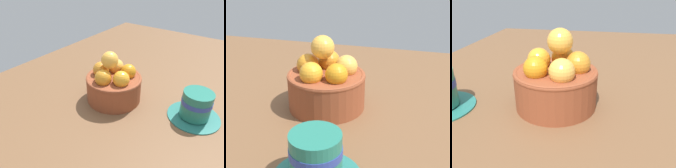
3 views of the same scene
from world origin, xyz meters
The scene contains 3 objects.
ground_plane centered at (0.00, 0.00, -1.80)cm, with size 144.71×83.66×3.61cm, color brown.
terracotta_bowl centered at (-0.06, 0.06, 5.09)cm, with size 15.41×15.41×14.56cm.
coffee_cup centered at (5.11, -21.44, 3.42)cm, with size 13.09×13.09×7.48cm.
Camera 2 is at (17.50, -55.29, 30.79)cm, focal length 51.50 mm.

